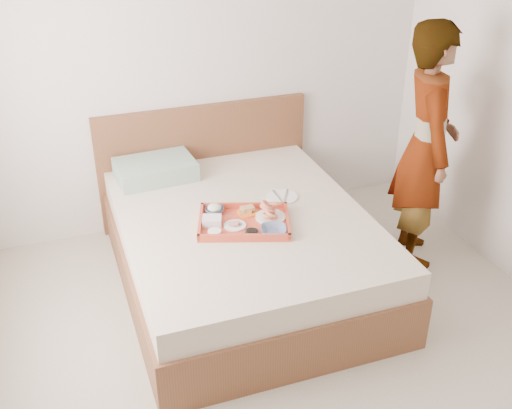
{
  "coord_description": "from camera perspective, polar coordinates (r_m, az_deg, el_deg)",
  "views": [
    {
      "loc": [
        -1.1,
        -2.28,
        2.51
      ],
      "look_at": [
        0.03,
        0.9,
        0.65
      ],
      "focal_mm": 43.03,
      "sensor_mm": 36.0,
      "label": 1
    }
  ],
  "objects": [
    {
      "name": "meat_plate",
      "position": [
        3.83,
        -1.96,
        -1.97
      ],
      "size": [
        0.18,
        0.18,
        0.01
      ],
      "primitive_type": "cylinder",
      "rotation": [
        0.0,
        0.0,
        -0.32
      ],
      "color": "white",
      "rests_on": "tray"
    },
    {
      "name": "tray",
      "position": [
        3.86,
        -1.12,
        -1.59
      ],
      "size": [
        0.67,
        0.57,
        0.05
      ],
      "primitive_type": "cube",
      "rotation": [
        0.0,
        0.0,
        -0.32
      ],
      "color": "#CE4E2A",
      "rests_on": "bed"
    },
    {
      "name": "pillow",
      "position": [
        4.5,
        -9.34,
        3.23
      ],
      "size": [
        0.58,
        0.41,
        0.13
      ],
      "primitive_type": "cube",
      "rotation": [
        0.0,
        0.0,
        0.07
      ],
      "color": "#99A79A",
      "rests_on": "bed"
    },
    {
      "name": "sauce_dish",
      "position": [
        3.73,
        -0.4,
        -2.67
      ],
      "size": [
        0.1,
        0.1,
        0.03
      ],
      "primitive_type": "cylinder",
      "rotation": [
        0.0,
        0.0,
        -0.32
      ],
      "color": "black",
      "rests_on": "tray"
    },
    {
      "name": "prawn_plate",
      "position": [
        3.92,
        1.37,
        -1.16
      ],
      "size": [
        0.25,
        0.25,
        0.01
      ],
      "primitive_type": "cylinder",
      "rotation": [
        0.0,
        0.0,
        -0.32
      ],
      "color": "white",
      "rests_on": "tray"
    },
    {
      "name": "wall_back",
      "position": [
        4.59,
        -5.15,
        13.41
      ],
      "size": [
        3.5,
        0.01,
        2.6
      ],
      "primitive_type": "cube",
      "color": "silver",
      "rests_on": "ground"
    },
    {
      "name": "headboard",
      "position": [
        4.84,
        -4.84,
        3.84
      ],
      "size": [
        1.65,
        0.06,
        0.95
      ],
      "primitive_type": "cube",
      "color": "brown",
      "rests_on": "ground"
    },
    {
      "name": "salad_bowl",
      "position": [
        3.97,
        -3.87,
        -0.55
      ],
      "size": [
        0.16,
        0.16,
        0.04
      ],
      "primitive_type": "imported",
      "rotation": [
        0.0,
        0.0,
        -0.32
      ],
      "color": "#15264C",
      "rests_on": "tray"
    },
    {
      "name": "ground",
      "position": [
        3.57,
        4.55,
        -16.0
      ],
      "size": [
        3.5,
        4.0,
        0.01
      ],
      "primitive_type": "cube",
      "color": "beige",
      "rests_on": "ground"
    },
    {
      "name": "dinner_plate",
      "position": [
        4.19,
        2.42,
        0.71
      ],
      "size": [
        0.27,
        0.27,
        0.01
      ],
      "primitive_type": "cylinder",
      "rotation": [
        0.0,
        0.0,
        -0.33
      ],
      "color": "white",
      "rests_on": "bed"
    },
    {
      "name": "plastic_tub",
      "position": [
        3.85,
        -4.12,
        -1.53
      ],
      "size": [
        0.14,
        0.13,
        0.05
      ],
      "primitive_type": "cube",
      "rotation": [
        0.0,
        0.0,
        -0.32
      ],
      "color": "silver",
      "rests_on": "tray"
    },
    {
      "name": "bed",
      "position": [
        4.12,
        -1.12,
        -4.17
      ],
      "size": [
        1.65,
        2.0,
        0.53
      ],
      "primitive_type": "cube",
      "color": "brown",
      "rests_on": "ground"
    },
    {
      "name": "navy_bowl_big",
      "position": [
        3.75,
        1.64,
        -2.43
      ],
      "size": [
        0.2,
        0.2,
        0.04
      ],
      "primitive_type": "imported",
      "rotation": [
        0.0,
        0.0,
        -0.32
      ],
      "color": "#15264C",
      "rests_on": "tray"
    },
    {
      "name": "cheese_round",
      "position": [
        3.74,
        -3.88,
        -2.63
      ],
      "size": [
        0.1,
        0.1,
        0.03
      ],
      "primitive_type": "cylinder",
      "rotation": [
        0.0,
        0.0,
        -0.32
      ],
      "color": "white",
      "rests_on": "tray"
    },
    {
      "name": "bread_plate",
      "position": [
        3.98,
        -0.82,
        -0.71
      ],
      "size": [
        0.18,
        0.18,
        0.01
      ],
      "primitive_type": "cylinder",
      "rotation": [
        0.0,
        0.0,
        -0.32
      ],
      "color": "orange",
      "rests_on": "tray"
    },
    {
      "name": "person",
      "position": [
        4.31,
        15.52,
        5.12
      ],
      "size": [
        0.61,
        0.73,
        1.71
      ],
      "primitive_type": "imported",
      "rotation": [
        0.0,
        0.0,
        1.2
      ],
      "color": "beige",
      "rests_on": "ground"
    }
  ]
}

